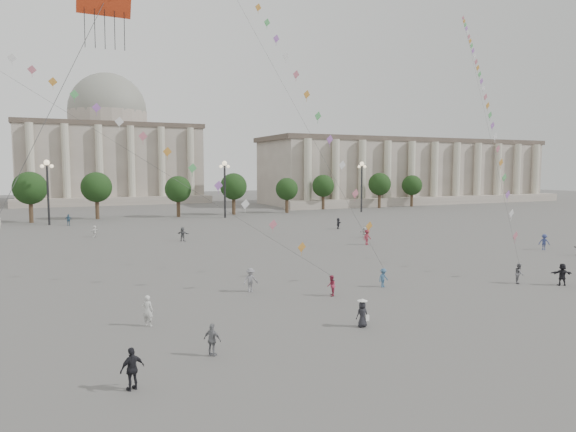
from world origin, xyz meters
name	(u,v)px	position (x,y,z in m)	size (l,w,h in m)	color
ground	(349,347)	(0.00, 0.00, 0.00)	(360.00, 360.00, 0.00)	#514F4C
hall_east	(408,171)	(75.00, 93.89, 8.43)	(84.00, 26.22, 17.20)	gray
hall_central	(109,150)	(0.00, 129.22, 14.23)	(48.30, 34.30, 35.50)	gray
tree_row	(136,189)	(0.00, 78.00, 5.39)	(137.12, 5.12, 8.00)	#3A2B1D
lamp_post_mid_west	(47,180)	(-15.00, 70.00, 7.35)	(2.00, 0.90, 10.65)	#262628
lamp_post_mid_east	(225,179)	(15.00, 70.00, 7.35)	(2.00, 0.90, 10.65)	#262628
lamp_post_far_east	(362,177)	(45.00, 70.00, 7.35)	(2.00, 0.90, 10.65)	#262628
person_crowd_0	(68,220)	(-12.15, 67.77, 0.92)	(1.08, 0.45, 1.84)	#375E7C
person_crowd_3	(562,274)	(22.77, 5.28, 0.88)	(1.64, 0.52, 1.77)	black
person_crowd_4	(95,231)	(-9.18, 51.28, 0.78)	(1.45, 0.46, 1.56)	white
person_crowd_6	(250,280)	(-0.55, 13.35, 0.91)	(1.18, 0.68, 1.82)	slate
person_crowd_7	(364,232)	(23.64, 35.49, 0.75)	(1.39, 0.44, 1.49)	silver
person_crowd_8	(367,237)	(20.55, 29.99, 0.94)	(1.21, 0.70, 1.88)	maroon
person_crowd_9	(338,223)	(25.54, 45.77, 0.84)	(1.56, 0.50, 1.68)	#232228
person_crowd_10	(0,223)	(-21.94, 68.00, 0.83)	(0.61, 0.40, 1.66)	silver
person_crowd_12	(183,234)	(0.81, 42.36, 0.90)	(1.66, 0.53, 1.79)	slate
person_crowd_13	(148,311)	(-8.93, 7.99, 0.92)	(0.67, 0.44, 1.85)	silver
person_crowd_14	(544,242)	(36.80, 18.44, 0.91)	(1.17, 0.67, 1.81)	navy
tourist_3	(212,340)	(-6.79, 1.71, 0.82)	(0.96, 0.40, 1.63)	slate
tourist_4	(132,369)	(-10.93, -0.73, 0.91)	(1.07, 0.45, 1.83)	black
kite_flyer_0	(331,286)	(4.40, 9.79, 0.77)	(0.74, 0.58, 1.53)	#9F2B45
kite_flyer_1	(383,278)	(9.48, 10.59, 0.74)	(0.96, 0.55, 1.48)	#36597A
kite_flyer_2	(519,273)	(20.21, 7.17, 0.82)	(0.79, 0.62, 1.63)	slate
hat_person	(362,313)	(2.51, 2.64, 0.82)	(0.74, 0.60, 1.69)	black
dragon_kite	(103,22)	(-11.47, 1.26, 15.45)	(4.62, 1.17, 16.32)	red
kite_train_east	(480,82)	(36.73, 28.94, 20.31)	(31.44, 40.67, 62.71)	#3F3F3F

